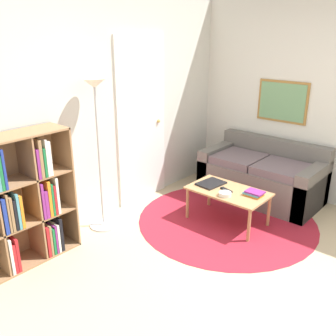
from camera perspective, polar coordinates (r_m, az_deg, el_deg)
The scene contains 12 objects.
ground_plane at distance 3.52m, azimuth 16.33°, elevation -17.98°, with size 14.00×14.00×0.00m, color tan.
wall_back at distance 4.32m, azimuth -10.51°, elevation 8.74°, with size 7.23×0.11×2.60m.
wall_right at distance 5.28m, azimuth 16.64°, elevation 10.41°, with size 0.08×5.28×2.60m.
rug at distance 4.56m, azimuth 8.90°, elevation -7.79°, with size 2.09×2.09×0.01m.
bookshelf at distance 3.72m, azimuth -23.25°, elevation -5.59°, with size 1.16×0.34×1.27m.
floor_lamp at distance 4.00m, azimuth -10.84°, elevation 7.57°, with size 0.31×0.31×1.68m.
couch at distance 5.17m, azimuth 14.29°, elevation -1.25°, with size 0.81×1.53×0.76m.
coffee_table at distance 4.37m, azimuth 9.14°, elevation -3.87°, with size 0.53×0.91×0.40m.
laptop at distance 4.49m, azimuth 6.57°, elevation -2.35°, with size 0.34×0.27×0.02m.
bowl at distance 4.20m, azimuth 8.68°, elevation -3.94°, with size 0.14×0.14×0.04m.
book_stack_on_table at distance 4.26m, azimuth 12.95°, elevation -3.78°, with size 0.16×0.21×0.05m.
remote at distance 4.33m, azimuth 8.88°, elevation -3.33°, with size 0.08×0.17×0.02m.
Camera 1 is at (-2.60, -1.02, 2.13)m, focal length 40.00 mm.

